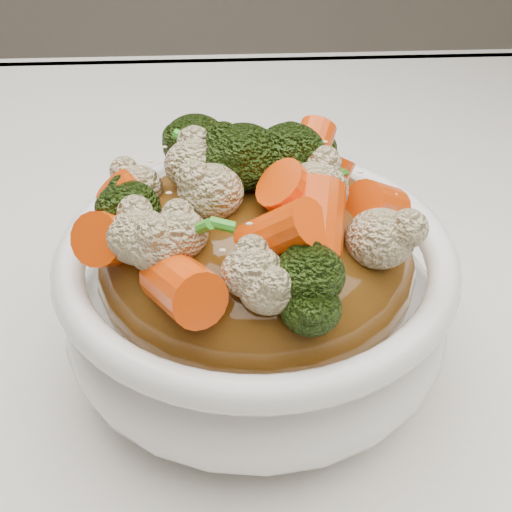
{
  "coord_description": "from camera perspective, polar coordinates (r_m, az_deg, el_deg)",
  "views": [
    {
      "loc": [
        -0.04,
        -0.31,
        1.04
      ],
      "look_at": [
        -0.03,
        -0.03,
        0.82
      ],
      "focal_mm": 50.0,
      "sensor_mm": 36.0,
      "label": 1
    }
  ],
  "objects": [
    {
      "name": "tablecloth",
      "position": [
        0.44,
        3.35,
        -6.92
      ],
      "size": [
        1.2,
        0.8,
        0.04
      ],
      "primitive_type": "cube",
      "color": "silver",
      "rests_on": "dining_table"
    },
    {
      "name": "bowl",
      "position": [
        0.38,
        0.0,
        -3.64
      ],
      "size": [
        0.25,
        0.25,
        0.08
      ],
      "primitive_type": null,
      "rotation": [
        0.0,
        0.0,
        0.31
      ],
      "color": "white",
      "rests_on": "tablecloth"
    },
    {
      "name": "sauce_base",
      "position": [
        0.36,
        -0.0,
        -0.35
      ],
      "size": [
        0.2,
        0.2,
        0.09
      ],
      "primitive_type": "ellipsoid",
      "rotation": [
        0.0,
        0.0,
        0.31
      ],
      "color": "#59340F",
      "rests_on": "bowl"
    },
    {
      "name": "carrots",
      "position": [
        0.33,
        -0.0,
        7.66
      ],
      "size": [
        0.2,
        0.2,
        0.05
      ],
      "primitive_type": null,
      "rotation": [
        0.0,
        0.0,
        0.31
      ],
      "color": "#EE4707",
      "rests_on": "sauce_base"
    },
    {
      "name": "broccoli",
      "position": [
        0.33,
        -0.0,
        7.52
      ],
      "size": [
        0.2,
        0.2,
        0.04
      ],
      "primitive_type": null,
      "rotation": [
        0.0,
        0.0,
        0.31
      ],
      "color": "black",
      "rests_on": "sauce_base"
    },
    {
      "name": "cauliflower",
      "position": [
        0.33,
        -0.0,
        7.24
      ],
      "size": [
        0.2,
        0.2,
        0.03
      ],
      "primitive_type": null,
      "rotation": [
        0.0,
        0.0,
        0.31
      ],
      "color": "beige",
      "rests_on": "sauce_base"
    },
    {
      "name": "scallions",
      "position": [
        0.33,
        0.0,
        7.8
      ],
      "size": [
        0.15,
        0.15,
        0.02
      ],
      "primitive_type": null,
      "rotation": [
        0.0,
        0.0,
        0.31
      ],
      "color": "#309322",
      "rests_on": "sauce_base"
    },
    {
      "name": "sesame_seeds",
      "position": [
        0.33,
        0.0,
        7.8
      ],
      "size": [
        0.18,
        0.18,
        0.01
      ],
      "primitive_type": null,
      "rotation": [
        0.0,
        0.0,
        0.31
      ],
      "color": "beige",
      "rests_on": "sauce_base"
    }
  ]
}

